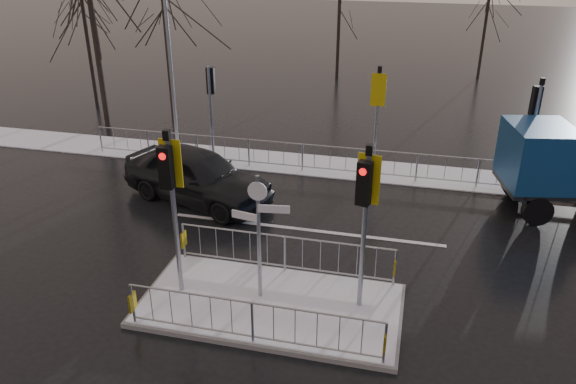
% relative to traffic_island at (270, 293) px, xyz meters
% --- Properties ---
extents(ground, '(120.00, 120.00, 0.00)m').
position_rel_traffic_island_xyz_m(ground, '(0.01, -0.01, -0.39)').
color(ground, black).
rests_on(ground, ground).
extents(snow_verge, '(30.00, 2.00, 0.04)m').
position_rel_traffic_island_xyz_m(snow_verge, '(0.01, 8.59, -0.37)').
color(snow_verge, white).
rests_on(snow_verge, ground).
extents(lane_markings, '(8.00, 11.38, 0.01)m').
position_rel_traffic_island_xyz_m(lane_markings, '(0.01, -0.34, -0.39)').
color(lane_markings, silver).
rests_on(lane_markings, ground).
extents(traffic_island, '(6.00, 3.04, 4.15)m').
position_rel_traffic_island_xyz_m(traffic_island, '(0.00, 0.00, 0.00)').
color(traffic_island, slate).
rests_on(traffic_island, ground).
extents(far_kerb_fixtures, '(18.00, 0.65, 3.83)m').
position_rel_traffic_island_xyz_m(far_kerb_fixtures, '(0.31, 8.08, 0.63)').
color(far_kerb_fixtures, '#90959D').
rests_on(far_kerb_fixtures, ground).
extents(car_far_lane, '(5.43, 3.54, 1.72)m').
position_rel_traffic_island_xyz_m(car_far_lane, '(-3.73, 4.93, 0.47)').
color(car_far_lane, black).
rests_on(car_far_lane, ground).
extents(flatbed_truck, '(6.21, 3.29, 2.73)m').
position_rel_traffic_island_xyz_m(flatbed_truck, '(7.29, 6.83, 1.06)').
color(flatbed_truck, black).
rests_on(flatbed_truck, ground).
extents(tree_near_b, '(4.00, 4.00, 7.55)m').
position_rel_traffic_island_xyz_m(tree_near_b, '(-7.99, 12.49, 4.76)').
color(tree_near_b, black).
rests_on(tree_near_b, ground).
extents(tree_near_c, '(3.50, 3.50, 6.61)m').
position_rel_traffic_island_xyz_m(tree_near_c, '(-12.49, 13.49, 4.11)').
color(tree_near_c, black).
rests_on(tree_near_c, ground).
extents(tree_far_b, '(3.25, 3.25, 6.14)m').
position_rel_traffic_island_xyz_m(tree_far_b, '(6.01, 23.99, 3.79)').
color(tree_far_b, black).
rests_on(tree_far_b, ground).
extents(street_lamp_left, '(1.25, 0.18, 8.20)m').
position_rel_traffic_island_xyz_m(street_lamp_left, '(-6.42, 9.49, 4.10)').
color(street_lamp_left, '#90959D').
rests_on(street_lamp_left, ground).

